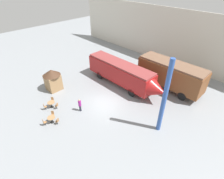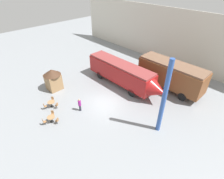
% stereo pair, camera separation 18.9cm
% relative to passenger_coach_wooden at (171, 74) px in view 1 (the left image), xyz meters
% --- Properties ---
extents(ground_plane, '(80.00, 80.00, 0.00)m').
position_rel_passenger_coach_wooden_xyz_m(ground_plane, '(-3.76, -8.57, -2.26)').
color(ground_plane, gray).
extents(backdrop_wall, '(44.00, 0.15, 9.00)m').
position_rel_passenger_coach_wooden_xyz_m(backdrop_wall, '(-3.76, 7.07, 2.24)').
color(backdrop_wall, beige).
rests_on(backdrop_wall, ground_plane).
extents(passenger_coach_wooden, '(8.94, 2.82, 3.84)m').
position_rel_passenger_coach_wooden_xyz_m(passenger_coach_wooden, '(0.00, 0.00, 0.00)').
color(passenger_coach_wooden, brown).
rests_on(passenger_coach_wooden, ground_plane).
extents(streamlined_locomotive, '(12.56, 2.42, 3.33)m').
position_rel_passenger_coach_wooden_xyz_m(streamlined_locomotive, '(-4.63, -4.11, -0.28)').
color(streamlined_locomotive, maroon).
rests_on(streamlined_locomotive, ground_plane).
extents(cafe_table_near, '(0.86, 0.86, 0.73)m').
position_rel_passenger_coach_wooden_xyz_m(cafe_table_near, '(-7.59, -13.76, -1.69)').
color(cafe_table_near, black).
rests_on(cafe_table_near, ground_plane).
extents(cafe_table_mid, '(0.84, 0.84, 0.70)m').
position_rel_passenger_coach_wooden_xyz_m(cafe_table_mid, '(-5.26, -15.01, -1.71)').
color(cafe_table_mid, black).
rests_on(cafe_table_mid, ground_plane).
extents(cafe_chair_0, '(0.36, 0.37, 0.87)m').
position_rel_passenger_coach_wooden_xyz_m(cafe_chair_0, '(-7.70, -14.55, -1.75)').
color(cafe_chair_0, black).
rests_on(cafe_chair_0, ground_plane).
extents(cafe_chair_1, '(0.39, 0.38, 0.87)m').
position_rel_passenger_coach_wooden_xyz_m(cafe_chair_1, '(-6.85, -13.46, -1.75)').
color(cafe_chair_1, black).
rests_on(cafe_chair_1, ground_plane).
extents(cafe_chair_2, '(0.40, 0.40, 0.87)m').
position_rel_passenger_coach_wooden_xyz_m(cafe_chair_2, '(-8.23, -13.27, -1.75)').
color(cafe_chair_2, black).
rests_on(cafe_chair_2, ground_plane).
extents(cafe_chair_3, '(0.39, 0.38, 0.87)m').
position_rel_passenger_coach_wooden_xyz_m(cafe_chair_3, '(-4.53, -14.72, -1.75)').
color(cafe_chair_3, black).
rests_on(cafe_chair_3, ground_plane).
extents(cafe_chair_4, '(0.40, 0.40, 0.87)m').
position_rel_passenger_coach_wooden_xyz_m(cafe_chair_4, '(-5.89, -14.53, -1.75)').
color(cafe_chair_4, black).
rests_on(cafe_chair_4, ground_plane).
extents(cafe_chair_5, '(0.36, 0.37, 0.87)m').
position_rel_passenger_coach_wooden_xyz_m(cafe_chair_5, '(-5.37, -15.80, -1.75)').
color(cafe_chair_5, black).
rests_on(cafe_chair_5, ground_plane).
extents(visitor_person, '(0.34, 0.34, 1.69)m').
position_rel_passenger_coach_wooden_xyz_m(visitor_person, '(-4.64, -11.68, -1.34)').
color(visitor_person, '#262633').
rests_on(visitor_person, ground_plane).
extents(ticket_kiosk, '(2.34, 2.34, 3.00)m').
position_rel_passenger_coach_wooden_xyz_m(ticket_kiosk, '(-10.88, -11.54, -0.59)').
color(ticket_kiosk, '#99754C').
rests_on(ticket_kiosk, ground_plane).
extents(support_pillar, '(0.44, 0.44, 8.00)m').
position_rel_passenger_coach_wooden_xyz_m(support_pillar, '(3.37, -7.59, 1.74)').
color(support_pillar, '#2D519E').
rests_on(support_pillar, ground_plane).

